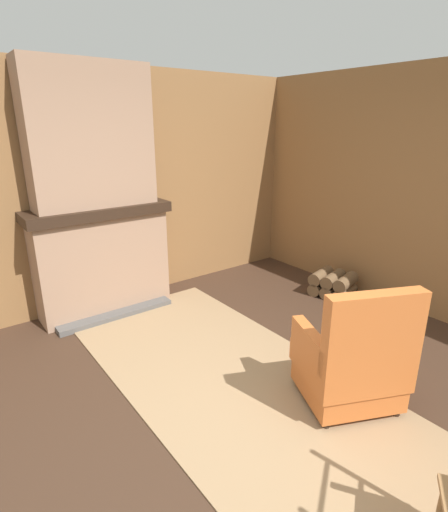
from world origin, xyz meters
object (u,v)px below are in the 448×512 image
(armchair, at_px, (352,363))
(storage_case, at_px, (115,197))
(oil_lamp_vase, at_px, (49,201))
(firewood_stack, at_px, (333,284))
(decorative_plate_on_mantel, at_px, (86,193))

(armchair, height_order, storage_case, storage_case)
(armchair, height_order, oil_lamp_vase, oil_lamp_vase)
(oil_lamp_vase, xyz_separation_m, storage_case, (0.00, 0.69, -0.03))
(firewood_stack, height_order, oil_lamp_vase, oil_lamp_vase)
(storage_case, relative_size, decorative_plate_on_mantel, 0.87)
(oil_lamp_vase, bearing_deg, storage_case, 89.99)
(firewood_stack, distance_m, decorative_plate_on_mantel, 3.09)
(firewood_stack, height_order, storage_case, storage_case)
(firewood_stack, bearing_deg, storage_case, -122.41)
(armchair, relative_size, oil_lamp_vase, 3.51)
(firewood_stack, bearing_deg, armchair, -48.35)
(firewood_stack, bearing_deg, oil_lamp_vase, -115.72)
(oil_lamp_vase, relative_size, storage_case, 1.17)
(oil_lamp_vase, xyz_separation_m, decorative_plate_on_mantel, (-0.02, 0.39, 0.04))
(firewood_stack, distance_m, oil_lamp_vase, 3.39)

